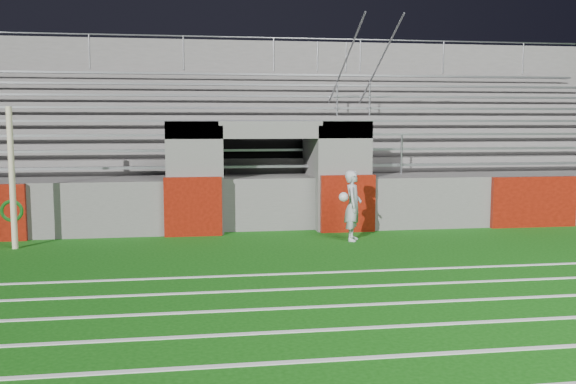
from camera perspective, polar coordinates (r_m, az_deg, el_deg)
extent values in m
plane|color=#11520D|center=(12.02, 0.37, -6.16)|extent=(90.00, 90.00, 0.00)
cylinder|color=beige|center=(14.14, -23.33, 1.13)|extent=(0.12, 0.12, 2.90)
cube|color=white|center=(7.32, 6.79, -14.44)|extent=(28.00, 0.09, 0.01)
cube|color=white|center=(8.23, 4.89, -12.04)|extent=(28.00, 0.09, 0.01)
cube|color=white|center=(9.16, 3.39, -10.11)|extent=(28.00, 0.09, 0.01)
cube|color=white|center=(10.11, 2.19, -8.54)|extent=(28.00, 0.09, 0.01)
cube|color=white|center=(11.06, 1.20, -7.24)|extent=(28.00, 0.09, 0.01)
cube|color=#5A5856|center=(17.70, 24.01, -0.64)|extent=(10.60, 0.35, 1.25)
cube|color=#5A5856|center=(15.15, -8.49, 1.32)|extent=(1.20, 1.00, 2.60)
cube|color=#5A5856|center=(15.58, 4.87, 1.50)|extent=(1.20, 1.00, 2.60)
cube|color=black|center=(16.95, -2.42, 1.73)|extent=(2.60, 0.20, 2.50)
cube|color=#5A5856|center=(15.77, -6.14, 1.36)|extent=(0.10, 2.20, 2.50)
cube|color=#5A5856|center=(16.03, 2.10, 1.48)|extent=(0.10, 2.20, 2.50)
cube|color=#5A5856|center=(15.21, -1.73, 5.56)|extent=(4.80, 1.00, 0.40)
cube|color=#5A5856|center=(19.09, -3.13, 1.94)|extent=(26.00, 8.00, 0.20)
cube|color=#5A5856|center=(19.15, -3.12, 0.07)|extent=(26.00, 8.00, 1.05)
cube|color=#5C1007|center=(14.66, -8.44, -1.30)|extent=(1.30, 0.15, 1.35)
cube|color=#5C1007|center=(15.11, 5.34, -1.03)|extent=(1.30, 0.15, 1.35)
cube|color=#5C1007|center=(16.89, 21.00, -0.83)|extent=(2.20, 0.15, 1.25)
cube|color=#999CA1|center=(16.16, -2.12, 2.30)|extent=(23.00, 0.28, 0.06)
cube|color=#5A5856|center=(17.01, -2.45, 2.39)|extent=(24.00, 0.75, 0.38)
cube|color=#999CA1|center=(16.89, -2.42, 3.76)|extent=(23.00, 0.28, 0.06)
cube|color=#5A5856|center=(17.74, -2.72, 3.17)|extent=(24.00, 0.75, 0.76)
cube|color=#999CA1|center=(17.62, -2.70, 5.10)|extent=(23.00, 0.28, 0.06)
cube|color=#5A5856|center=(18.48, -2.97, 3.88)|extent=(24.00, 0.75, 1.14)
cube|color=#999CA1|center=(18.36, -2.95, 6.33)|extent=(23.00, 0.28, 0.06)
cube|color=#5A5856|center=(19.22, -3.20, 4.54)|extent=(24.00, 0.75, 1.52)
cube|color=#999CA1|center=(19.11, -3.19, 7.46)|extent=(23.00, 0.28, 0.06)
cube|color=#5A5856|center=(19.96, -3.42, 5.14)|extent=(24.00, 0.75, 1.90)
cube|color=#999CA1|center=(19.87, -3.41, 8.51)|extent=(23.00, 0.28, 0.06)
cube|color=#5A5856|center=(20.70, -3.61, 5.71)|extent=(24.00, 0.75, 2.28)
cube|color=#999CA1|center=(20.63, -3.61, 9.49)|extent=(23.00, 0.28, 0.06)
cube|color=#5A5856|center=(21.45, -3.80, 6.23)|extent=(24.00, 0.75, 2.66)
cube|color=#999CA1|center=(21.40, -3.81, 10.39)|extent=(23.00, 0.28, 0.06)
cube|color=#5A5856|center=(22.12, -3.95, 6.40)|extent=(26.00, 0.60, 5.29)
cylinder|color=#A5A8AD|center=(16.36, 6.73, 3.29)|extent=(0.05, 0.05, 1.00)
cylinder|color=#A5A8AD|center=(19.26, 4.39, 8.28)|extent=(0.05, 0.05, 1.00)
cylinder|color=#A5A8AD|center=(22.28, 2.63, 11.93)|extent=(0.05, 0.05, 1.00)
cylinder|color=#A5A8AD|center=(19.28, 4.40, 9.77)|extent=(0.05, 6.02, 3.08)
cylinder|color=#A5A8AD|center=(16.65, 10.06, 3.29)|extent=(0.05, 0.05, 1.00)
cylinder|color=#A5A8AD|center=(19.51, 7.28, 8.22)|extent=(0.05, 0.05, 1.00)
cylinder|color=#A5A8AD|center=(22.50, 5.18, 11.86)|extent=(0.05, 0.05, 1.00)
cylinder|color=#A5A8AD|center=(19.53, 7.30, 9.69)|extent=(0.05, 6.02, 3.08)
cylinder|color=#A5A8AD|center=(22.08, -17.26, 11.85)|extent=(0.05, 0.05, 1.10)
cylinder|color=#A5A8AD|center=(21.86, -9.28, 12.10)|extent=(0.05, 0.05, 1.10)
cylinder|color=#A5A8AD|center=(22.04, -1.28, 12.13)|extent=(0.05, 0.05, 1.10)
cylinder|color=#A5A8AD|center=(22.63, 6.44, 11.94)|extent=(0.05, 0.05, 1.10)
cylinder|color=#A5A8AD|center=(23.59, 13.64, 11.57)|extent=(0.05, 0.05, 1.10)
cylinder|color=#A5A8AD|center=(24.87, 20.16, 11.09)|extent=(0.05, 0.05, 1.10)
cylinder|color=#A5A8AD|center=(22.00, -3.94, 13.57)|extent=(24.00, 0.05, 0.05)
imported|color=#ACB0B6|center=(14.03, 5.79, -1.21)|extent=(0.54, 0.65, 1.54)
sphere|color=white|center=(13.71, 4.97, -0.44)|extent=(0.20, 0.20, 0.20)
torus|color=#0B3819|center=(15.14, -23.30, -0.97)|extent=(0.53, 0.10, 0.53)
torus|color=#0E4610|center=(15.11, -23.32, -1.54)|extent=(0.51, 0.10, 0.51)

